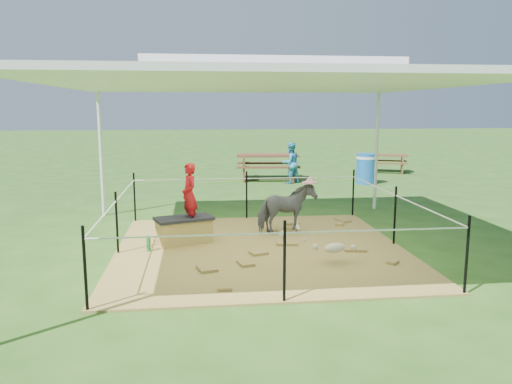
{
  "coord_description": "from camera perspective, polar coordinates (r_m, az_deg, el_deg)",
  "views": [
    {
      "loc": [
        -0.98,
        -7.75,
        2.28
      ],
      "look_at": [
        0.0,
        0.6,
        0.85
      ],
      "focal_mm": 35.0,
      "sensor_mm": 36.0,
      "label": 1
    }
  ],
  "objects": [
    {
      "name": "distant_person",
      "position": [
        15.19,
        3.96,
        3.34
      ],
      "size": [
        0.74,
        0.68,
        1.24
      ],
      "primitive_type": "imported",
      "rotation": [
        0.0,
        0.0,
        3.57
      ],
      "color": "#389AD4",
      "rests_on": "ground"
    },
    {
      "name": "woman",
      "position": [
        8.34,
        -7.65,
        0.37
      ],
      "size": [
        0.37,
        0.45,
        1.05
      ],
      "primitive_type": "imported",
      "rotation": [
        0.0,
        0.0,
        -1.23
      ],
      "color": "red",
      "rests_on": "straw_bale"
    },
    {
      "name": "trash_barrel",
      "position": [
        15.42,
        12.47,
        2.61
      ],
      "size": [
        0.6,
        0.6,
        0.91
      ],
      "primitive_type": "cylinder",
      "rotation": [
        0.0,
        0.0,
        -0.01
      ],
      "color": "#175EB3",
      "rests_on": "ground"
    },
    {
      "name": "foal",
      "position": [
        7.4,
        8.98,
        -6.1
      ],
      "size": [
        1.06,
        0.83,
        0.52
      ],
      "primitive_type": null,
      "rotation": [
        0.0,
        0.0,
        0.4
      ],
      "color": "beige",
      "rests_on": "hay_patch"
    },
    {
      "name": "picnic_table_far",
      "position": [
        18.4,
        14.49,
        3.22
      ],
      "size": [
        1.84,
        1.59,
        0.64
      ],
      "primitive_type": "cube",
      "rotation": [
        0.0,
        0.0,
        -0.37
      ],
      "color": "brown",
      "rests_on": "ground"
    },
    {
      "name": "ground",
      "position": [
        8.14,
        0.49,
        -6.61
      ],
      "size": [
        90.0,
        90.0,
        0.0
      ],
      "primitive_type": "plane",
      "color": "#2D5919",
      "rests_on": "ground"
    },
    {
      "name": "picnic_table_near",
      "position": [
        15.94,
        1.34,
        2.89
      ],
      "size": [
        2.07,
        1.58,
        0.81
      ],
      "primitive_type": "cube",
      "rotation": [
        0.0,
        0.0,
        -0.09
      ],
      "color": "#57311D",
      "rests_on": "ground"
    },
    {
      "name": "dark_cloth",
      "position": [
        8.44,
        -8.25,
        -3.02
      ],
      "size": [
        1.05,
        0.77,
        0.05
      ],
      "primitive_type": "cube",
      "rotation": [
        0.0,
        0.0,
        0.34
      ],
      "color": "black",
      "rests_on": "straw_bale"
    },
    {
      "name": "pony",
      "position": [
        9.01,
        3.5,
        -1.92
      ],
      "size": [
        1.16,
        0.85,
        0.89
      ],
      "primitive_type": "imported",
      "rotation": [
        0.0,
        0.0,
        1.96
      ],
      "color": "#4C4C51",
      "rests_on": "hay_patch"
    },
    {
      "name": "canopy_tent",
      "position": [
        7.83,
        0.52,
        12.67
      ],
      "size": [
        6.3,
        6.3,
        2.9
      ],
      "color": "silver",
      "rests_on": "ground"
    },
    {
      "name": "green_bottle",
      "position": [
        8.11,
        -12.19,
        -5.79
      ],
      "size": [
        0.09,
        0.09,
        0.24
      ],
      "primitive_type": "cylinder",
      "rotation": [
        0.0,
        0.0,
        0.34
      ],
      "color": "#1C8036",
      "rests_on": "hay_patch"
    },
    {
      "name": "hay_patch",
      "position": [
        8.14,
        0.5,
        -6.51
      ],
      "size": [
        4.6,
        4.6,
        0.03
      ],
      "primitive_type": "cube",
      "color": "brown",
      "rests_on": "ground"
    },
    {
      "name": "pink_hat",
      "position": [
        8.92,
        3.53,
        1.31
      ],
      "size": [
        0.28,
        0.28,
        0.13
      ],
      "primitive_type": "cylinder",
      "color": "pink",
      "rests_on": "pony"
    },
    {
      "name": "rope_fence",
      "position": [
        7.99,
        0.5,
        -2.18
      ],
      "size": [
        4.54,
        4.54,
        1.0
      ],
      "color": "black",
      "rests_on": "ground"
    },
    {
      "name": "straw_bale",
      "position": [
        8.49,
        -8.21,
        -4.46
      ],
      "size": [
        0.97,
        0.71,
        0.39
      ],
      "primitive_type": "cube",
      "rotation": [
        0.0,
        0.0,
        0.34
      ],
      "color": "#A4883B",
      "rests_on": "hay_patch"
    }
  ]
}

